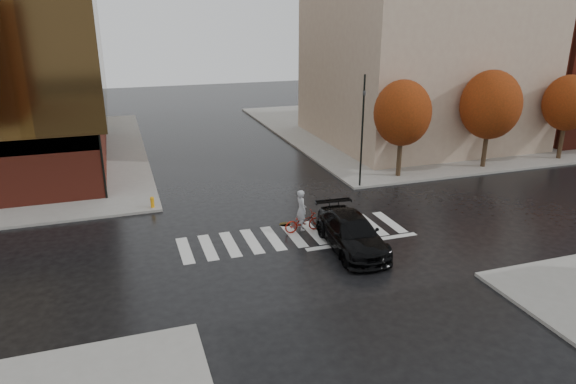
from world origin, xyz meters
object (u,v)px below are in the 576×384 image
traffic_light_nw (99,138)px  fire_hydrant (152,201)px  traffic_light_ne (363,124)px  sedan (352,233)px  cyclist (302,217)px

traffic_light_nw → fire_hydrant: 4.88m
traffic_light_ne → fire_hydrant: (-13.05, 0.20, -3.64)m
sedan → cyclist: cyclist is taller
sedan → fire_hydrant: (-8.62, 8.30, -0.30)m
sedan → traffic_light_nw: 15.80m
cyclist → sedan: bearing=-153.0°
sedan → traffic_light_ne: size_ratio=0.79×
fire_hydrant → sedan: bearing=-43.9°
cyclist → fire_hydrant: bearing=48.6°
traffic_light_nw → fire_hydrant: bearing=45.1°
traffic_light_nw → fire_hydrant: (2.50, -2.50, -3.36)m
cyclist → traffic_light_nw: (-9.59, 8.14, 3.09)m
cyclist → traffic_light_nw: traffic_light_nw is taller
sedan → cyclist: bearing=123.5°
traffic_light_ne → fire_hydrant: bearing=-10.1°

